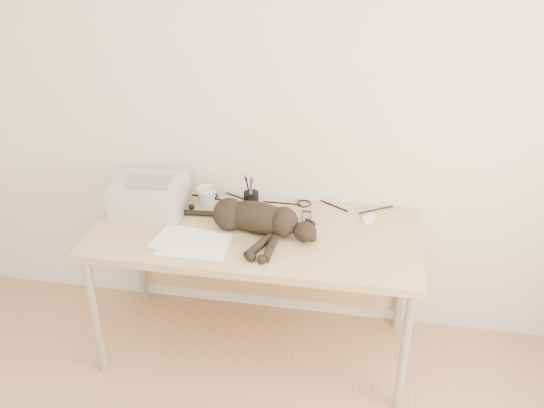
% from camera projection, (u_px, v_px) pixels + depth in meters
% --- Properties ---
extents(wall_back, '(3.50, 0.00, 3.50)m').
position_uv_depth(wall_back, '(268.00, 97.00, 2.99)').
color(wall_back, silver).
rests_on(wall_back, floor).
extents(desk, '(1.60, 0.70, 0.74)m').
position_uv_depth(desk, '(259.00, 245.00, 3.09)').
color(desk, tan).
rests_on(desk, floor).
extents(printer, '(0.38, 0.33, 0.17)m').
position_uv_depth(printer, '(150.00, 196.00, 3.09)').
color(printer, '#B3B3B8').
rests_on(printer, desk).
extents(papers, '(0.38, 0.29, 0.01)m').
position_uv_depth(papers, '(191.00, 243.00, 2.85)').
color(papers, white).
rests_on(papers, desk).
extents(cat, '(0.70, 0.40, 0.16)m').
position_uv_depth(cat, '(254.00, 219.00, 2.92)').
color(cat, black).
rests_on(cat, desk).
extents(mug, '(0.15, 0.15, 0.10)m').
position_uv_depth(mug, '(207.00, 196.00, 3.16)').
color(mug, white).
rests_on(mug, desk).
extents(pen_cup, '(0.08, 0.08, 0.20)m').
position_uv_depth(pen_cup, '(251.00, 201.00, 3.10)').
color(pen_cup, black).
rests_on(pen_cup, desk).
extents(remote_grey, '(0.10, 0.18, 0.02)m').
position_uv_depth(remote_grey, '(251.00, 204.00, 3.17)').
color(remote_grey, gray).
rests_on(remote_grey, desk).
extents(remote_black, '(0.06, 0.17, 0.02)m').
position_uv_depth(remote_black, '(306.00, 220.00, 3.03)').
color(remote_black, black).
rests_on(remote_black, desk).
extents(mouse, '(0.10, 0.13, 0.04)m').
position_uv_depth(mouse, '(369.00, 216.00, 3.04)').
color(mouse, white).
rests_on(mouse, desk).
extents(cable_tangle, '(1.36, 0.08, 0.01)m').
position_uv_depth(cable_tangle, '(266.00, 200.00, 3.21)').
color(cable_tangle, black).
rests_on(cable_tangle, desk).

